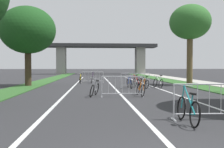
{
  "coord_description": "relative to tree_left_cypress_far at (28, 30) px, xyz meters",
  "views": [
    {
      "loc": [
        -1.47,
        -3.65,
        1.54
      ],
      "look_at": [
        0.2,
        19.91,
        0.84
      ],
      "focal_mm": 41.37,
      "sensor_mm": 36.0,
      "label": 1
    }
  ],
  "objects": [
    {
      "name": "lane_stripe_center",
      "position": [
        6.51,
        0.13,
        -4.29
      ],
      "size": [
        0.14,
        33.46,
        0.01
      ],
      "primitive_type": "cube",
      "color": "silver",
      "rests_on": "ground"
    },
    {
      "name": "bicycle_purple_8",
      "position": [
        4.89,
        3.42,
        -3.91
      ],
      "size": [
        0.52,
        1.66,
        1.04
      ],
      "rotation": [
        0.0,
        0.0,
        -0.01
      ],
      "color": "black",
      "rests_on": "ground"
    },
    {
      "name": "crowd_barrier_fourth",
      "position": [
        4.9,
        3.84,
        -3.78
      ],
      "size": [
        2.12,
        0.51,
        1.05
      ],
      "rotation": [
        0.0,
        0.0,
        0.03
      ],
      "color": "#ADADB2",
      "rests_on": "ground"
    },
    {
      "name": "grass_verge_left",
      "position": [
        0.03,
        7.06,
        -4.27
      ],
      "size": [
        2.03,
        57.84,
        0.05
      ],
      "primitive_type": "cube",
      "color": "#2D5B26",
      "rests_on": "ground"
    },
    {
      "name": "bicycle_black_6",
      "position": [
        8.59,
        -2.28,
        -3.95
      ],
      "size": [
        0.5,
        1.63,
        0.9
      ],
      "rotation": [
        0.0,
        0.0,
        0.22
      ],
      "color": "black",
      "rests_on": "ground"
    },
    {
      "name": "lane_stripe_right_lane",
      "position": [
        9.52,
        0.13,
        -4.29
      ],
      "size": [
        0.14,
        33.46,
        0.01
      ],
      "primitive_type": "cube",
      "color": "silver",
      "rests_on": "ground"
    },
    {
      "name": "crowd_barrier_second",
      "position": [
        6.46,
        -7.47,
        -3.78
      ],
      "size": [
        2.12,
        0.52,
        1.05
      ],
      "rotation": [
        0.0,
        0.0,
        -0.04
      ],
      "color": "#ADADB2",
      "rests_on": "ground"
    },
    {
      "name": "grass_verge_right",
      "position": [
        12.99,
        7.06,
        -4.27
      ],
      "size": [
        2.03,
        57.84,
        0.05
      ],
      "primitive_type": "cube",
      "color": "#2D5B26",
      "rests_on": "ground"
    },
    {
      "name": "bicycle_red_9",
      "position": [
        8.24,
        -1.32,
        -3.93
      ],
      "size": [
        0.63,
        1.68,
        0.97
      ],
      "rotation": [
        0.0,
        0.0,
        0.14
      ],
      "color": "black",
      "rests_on": "ground"
    },
    {
      "name": "bicycle_yellow_2",
      "position": [
        3.81,
        3.47,
        -3.93
      ],
      "size": [
        0.47,
        1.72,
        0.89
      ],
      "rotation": [
        0.0,
        0.0,
        0.13
      ],
      "color": "black",
      "rests_on": "ground"
    },
    {
      "name": "crowd_barrier_nearest",
      "position": [
        8.34,
        -13.13,
        -3.78
      ],
      "size": [
        2.12,
        0.5,
        1.05
      ],
      "rotation": [
        0.0,
        0.0,
        -0.03
      ],
      "color": "#ADADB2",
      "rests_on": "ground"
    },
    {
      "name": "bicycle_silver_5",
      "position": [
        5.09,
        -7.03,
        -3.93
      ],
      "size": [
        0.59,
        1.67,
        1.0
      ],
      "rotation": [
        0.0,
        0.0,
        2.89
      ],
      "color": "black",
      "rests_on": "ground"
    },
    {
      "name": "overpass_bridge",
      "position": [
        6.51,
        31.2,
        0.0
      ],
      "size": [
        21.9,
        3.79,
        5.97
      ],
      "color": "#2D2D30",
      "rests_on": "ground"
    },
    {
      "name": "tree_right_pine_far",
      "position": [
        12.84,
        0.24,
        0.76
      ],
      "size": [
        3.31,
        3.31,
        6.55
      ],
      "color": "brown",
      "rests_on": "ground"
    },
    {
      "name": "lane_stripe_left_lane",
      "position": [
        3.5,
        0.13,
        -4.29
      ],
      "size": [
        0.14,
        33.46,
        0.01
      ],
      "primitive_type": "cube",
      "color": "silver",
      "rests_on": "ground"
    },
    {
      "name": "sidewalk_path_right",
      "position": [
        15.07,
        7.06,
        -4.25
      ],
      "size": [
        2.13,
        57.84,
        0.08
      ],
      "primitive_type": "cube",
      "color": "#ADA89E",
      "rests_on": "ground"
    },
    {
      "name": "bicycle_blue_1",
      "position": [
        7.54,
        -2.35,
        -3.93
      ],
      "size": [
        0.54,
        1.66,
        0.96
      ],
      "rotation": [
        0.0,
        0.0,
        3.21
      ],
      "color": "black",
      "rests_on": "ground"
    },
    {
      "name": "bicycle_orange_7",
      "position": [
        7.5,
        -6.95,
        -3.93
      ],
      "size": [
        0.53,
        1.7,
        0.98
      ],
      "rotation": [
        0.0,
        0.0,
        3.2
      ],
      "color": "black",
      "rests_on": "ground"
    },
    {
      "name": "bicycle_teal_3",
      "position": [
        7.57,
        -13.51,
        -3.92
      ],
      "size": [
        0.52,
        1.71,
        1.02
      ],
      "rotation": [
        0.0,
        0.0,
        -0.02
      ],
      "color": "black",
      "rests_on": "ground"
    },
    {
      "name": "tree_left_cypress_far",
      "position": [
        0.0,
        0.0,
        0.0
      ],
      "size": [
        4.25,
        4.25,
        6.13
      ],
      "color": "#3D2D1E",
      "rests_on": "ground"
    },
    {
      "name": "bicycle_white_4",
      "position": [
        9.6,
        -2.27,
        -3.93
      ],
      "size": [
        0.48,
        1.67,
        0.93
      ],
      "rotation": [
        0.0,
        0.0,
        0.16
      ],
      "color": "black",
      "rests_on": "ground"
    },
    {
      "name": "crowd_barrier_third",
      "position": [
        8.03,
        -1.82,
        -3.78
      ],
      "size": [
        2.11,
        0.45,
        1.05
      ],
      "rotation": [
        0.0,
        0.0,
        -0.01
      ],
      "color": "#ADADB2",
      "rests_on": "ground"
    }
  ]
}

